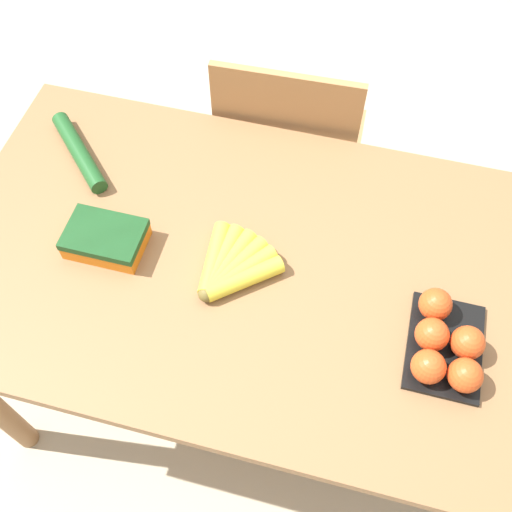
{
  "coord_description": "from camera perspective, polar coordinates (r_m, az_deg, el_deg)",
  "views": [
    {
      "loc": [
        0.17,
        -0.66,
        1.88
      ],
      "look_at": [
        0.0,
        0.0,
        0.79
      ],
      "focal_mm": 42.0,
      "sensor_mm": 36.0,
      "label": 1
    }
  ],
  "objects": [
    {
      "name": "cucumber_near",
      "position": [
        1.55,
        -16.5,
        9.5
      ],
      "size": [
        0.21,
        0.21,
        0.04
      ],
      "color": "#1E5123",
      "rests_on": "dining_table"
    },
    {
      "name": "chair",
      "position": [
        1.88,
        3.16,
        9.47
      ],
      "size": [
        0.43,
        0.41,
        0.91
      ],
      "rotation": [
        0.0,
        0.0,
        3.18
      ],
      "color": "#A87547",
      "rests_on": "ground_plane"
    },
    {
      "name": "tomato_pack",
      "position": [
        1.24,
        17.59,
        -8.04
      ],
      "size": [
        0.15,
        0.22,
        0.08
      ],
      "color": "black",
      "rests_on": "dining_table"
    },
    {
      "name": "carrot_bag",
      "position": [
        1.36,
        -14.17,
        1.71
      ],
      "size": [
        0.17,
        0.12,
        0.05
      ],
      "color": "orange",
      "rests_on": "dining_table"
    },
    {
      "name": "ground_plane",
      "position": [
        2.0,
        0.0,
        -12.08
      ],
      "size": [
        12.0,
        12.0,
        0.0
      ],
      "primitive_type": "plane",
      "color": "#B7A88E"
    },
    {
      "name": "dining_table",
      "position": [
        1.41,
        0.0,
        -2.9
      ],
      "size": [
        1.4,
        0.82,
        0.76
      ],
      "color": "olive",
      "rests_on": "ground_plane"
    },
    {
      "name": "banana_bunch",
      "position": [
        1.29,
        -2.45,
        -1.12
      ],
      "size": [
        0.18,
        0.19,
        0.04
      ],
      "color": "brown",
      "rests_on": "dining_table"
    }
  ]
}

